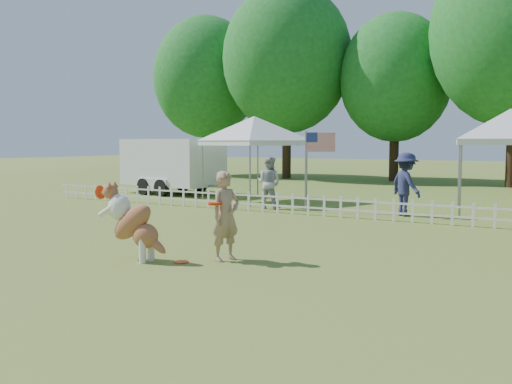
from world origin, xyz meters
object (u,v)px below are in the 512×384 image
Objects in this scene: handler at (226,216)px; canopy_tent_left at (254,160)px; canopy_tent_right at (509,163)px; cargo_trailer at (172,166)px; flag_pole at (306,172)px; spectator_a at (269,183)px; frisbee_on_turf at (181,262)px; spectator_b at (406,184)px; dog at (133,222)px.

canopy_tent_left is at bearing 45.28° from handler.
cargo_trailer is at bearing 167.20° from canopy_tent_right.
flag_pole is 1.48× the size of spectator_a.
canopy_tent_right reaches higher than frisbee_on_turf.
canopy_tent_left is at bearing 26.48° from spectator_b.
canopy_tent_right is 0.58× the size of cargo_trailer.
cargo_trailer reaches higher than frisbee_on_turf.
spectator_a is (-6.66, -2.33, -0.67)m from canopy_tent_right.
frisbee_on_turf is 7.90m from flag_pole.
canopy_tent_left reaches higher than frisbee_on_turf.
canopy_tent_left is 2.40m from spectator_a.
handler is 1.64m from dog.
dog is 13.21m from cargo_trailer.
handler is at bearing -43.58° from canopy_tent_left.
spectator_b reaches higher than spectator_a.
frisbee_on_turf is at bearing -47.74° from canopy_tent_left.
canopy_tent_left is 0.57× the size of cargo_trailer.
spectator_a is (-2.65, 7.86, 0.81)m from frisbee_on_turf.
spectator_a is (-3.21, 7.30, 0.03)m from handler.
spectator_a is at bearing -29.04° from canopy_tent_left.
flag_pole reaches higher than spectator_a.
spectator_b is at bearing -153.23° from canopy_tent_right.
flag_pole is at bearing 99.60° from frisbee_on_turf.
canopy_tent_right is at bearing -2.34° from handler.
cargo_trailer is at bearing 27.26° from spectator_b.
handler is at bearing -121.48° from canopy_tent_right.
frisbee_on_turf is 8.45m from spectator_b.
canopy_tent_left is 1.21× the size of flag_pole.
spectator_b is (1.58, 8.25, 0.89)m from frisbee_on_turf.
flag_pole is at bearing -166.62° from canopy_tent_right.
handler is 0.65× the size of flag_pole.
flag_pole is at bearing 89.67° from dog.
dog is 5.39× the size of frisbee_on_turf.
spectator_b reaches higher than handler.
frisbee_on_turf is 0.08× the size of canopy_tent_right.
cargo_trailer is 10.39m from spectator_b.
spectator_b is at bearing -9.68° from flag_pole.
canopy_tent_right is 12.60m from cargo_trailer.
frisbee_on_turf is 0.09× the size of canopy_tent_left.
frisbee_on_turf is (-0.56, -0.56, -0.78)m from handler.
handler is 13.45m from cargo_trailer.
cargo_trailer is (-4.37, 0.85, -0.33)m from canopy_tent_left.
dog is (-1.40, -0.83, -0.11)m from handler.
flag_pole is at bearing -11.77° from cargo_trailer.
dog is at bearing -45.36° from cargo_trailer.
canopy_tent_left is (-4.77, 9.01, 0.68)m from handler.
canopy_tent_left is at bearing -48.59° from spectator_a.
dog reaches higher than frisbee_on_turf.
flag_pole is at bearing 172.00° from spectator_a.
frisbee_on_turf is at bearing 118.47° from spectator_b.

